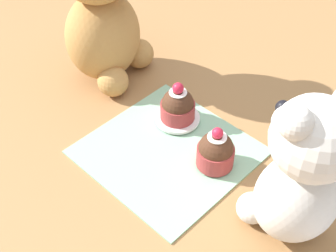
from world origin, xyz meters
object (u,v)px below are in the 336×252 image
at_px(cupcake_near_cream_bear, 216,151).
at_px(cupcake_near_tan_bear, 178,106).
at_px(teddy_bear_tan, 102,6).
at_px(saucer_plate, 177,118).
at_px(teddy_bear_cream, 302,172).

distance_m(cupcake_near_cream_bear, cupcake_near_tan_bear, 0.11).
bearing_deg(cupcake_near_tan_bear, teddy_bear_tan, -92.36).
bearing_deg(saucer_plate, cupcake_near_cream_bear, 73.42).
distance_m(teddy_bear_cream, cupcake_near_cream_bear, 0.16).
height_order(teddy_bear_tan, saucer_plate, teddy_bear_tan).
height_order(teddy_bear_cream, teddy_bear_tan, teddy_bear_tan).
bearing_deg(cupcake_near_tan_bear, cupcake_near_cream_bear, 73.42).
distance_m(teddy_bear_cream, cupcake_near_tan_bear, 0.26).
xyz_separation_m(teddy_bear_cream, cupcake_near_tan_bear, (-0.04, -0.24, -0.07)).
height_order(teddy_bear_cream, saucer_plate, teddy_bear_cream).
bearing_deg(cupcake_near_cream_bear, teddy_bear_tan, -97.72).
bearing_deg(teddy_bear_cream, cupcake_near_cream_bear, -76.12).
relative_size(teddy_bear_tan, saucer_plate, 3.90).
relative_size(teddy_bear_cream, cupcake_near_cream_bear, 3.17).
xyz_separation_m(teddy_bear_cream, saucer_plate, (-0.04, -0.24, -0.10)).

